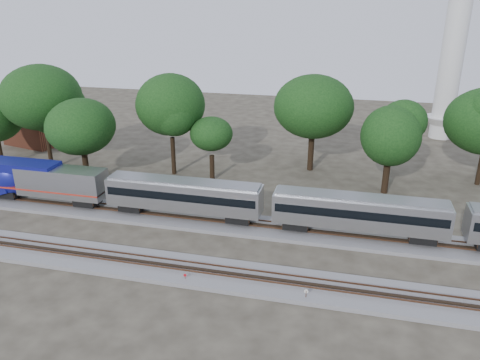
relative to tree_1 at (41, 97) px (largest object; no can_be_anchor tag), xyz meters
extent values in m
plane|color=#383328|center=(28.04, -17.88, -10.38)|extent=(160.00, 160.00, 0.00)
cube|color=slate|center=(28.04, -11.88, -10.18)|extent=(160.00, 5.00, 0.40)
cube|color=brown|center=(28.04, -12.60, -9.73)|extent=(160.00, 0.08, 0.15)
cube|color=brown|center=(28.04, -11.17, -9.73)|extent=(160.00, 0.08, 0.15)
cube|color=slate|center=(28.04, -21.88, -10.18)|extent=(160.00, 5.00, 0.40)
cube|color=brown|center=(28.04, -22.60, -9.73)|extent=(160.00, 0.08, 0.15)
cube|color=brown|center=(28.04, -21.17, -9.73)|extent=(160.00, 0.08, 0.15)
cube|color=#AAACB2|center=(9.96, -11.88, -7.12)|extent=(10.54, 2.98, 3.28)
ellipsoid|color=navy|center=(2.41, -11.88, -7.37)|extent=(5.37, 3.10, 4.57)
cube|color=navy|center=(5.09, -11.88, -5.58)|extent=(8.45, 2.92, 0.99)
cube|color=black|center=(2.91, -11.88, -6.37)|extent=(0.44, 2.29, 1.30)
cube|color=#A9281A|center=(8.77, -11.88, -7.96)|extent=(12.92, 3.02, 0.18)
cube|color=black|center=(2.56, -11.88, -9.20)|extent=(2.58, 2.19, 0.89)
cube|color=black|center=(12.99, -11.88, -9.20)|extent=(2.58, 2.19, 0.89)
cube|color=#AAACB2|center=(24.98, -11.88, -7.27)|extent=(17.30, 2.98, 2.98)
cube|color=black|center=(24.98, -11.88, -6.97)|extent=(16.70, 3.03, 0.89)
cube|color=gray|center=(24.98, -11.88, -5.72)|extent=(16.90, 2.39, 0.35)
cube|color=black|center=(18.72, -11.88, -9.20)|extent=(2.58, 2.19, 0.89)
cube|color=black|center=(31.24, -11.88, -9.20)|extent=(2.58, 2.19, 0.89)
cube|color=#AAACB2|center=(43.67, -11.88, -7.27)|extent=(17.30, 2.98, 2.98)
cube|color=black|center=(43.67, -11.88, -6.97)|extent=(16.70, 3.03, 0.89)
cube|color=gray|center=(43.67, -11.88, -5.72)|extent=(16.90, 2.39, 0.35)
cube|color=black|center=(37.41, -11.88, -9.20)|extent=(2.58, 2.19, 0.89)
cube|color=black|center=(49.93, -11.88, -9.20)|extent=(2.58, 2.19, 0.89)
cylinder|color=#512D19|center=(29.25, -23.49, -10.00)|extent=(0.05, 0.05, 0.77)
cylinder|color=red|center=(29.25, -23.49, -9.65)|extent=(0.27, 0.08, 0.27)
cylinder|color=#512D19|center=(39.77, -23.70, -9.88)|extent=(0.07, 0.07, 1.01)
cylinder|color=silver|center=(39.77, -23.70, -9.43)|extent=(0.36, 0.08, 0.36)
cube|color=#512D19|center=(33.83, -23.14, -10.23)|extent=(0.55, 0.39, 0.30)
cylinder|color=silver|center=(57.66, 30.88, 2.80)|extent=(3.77, 3.77, 26.36)
cone|color=silver|center=(57.66, 30.88, -8.50)|extent=(6.03, 6.03, 3.77)
cube|color=brown|center=(-9.81, 10.43, -8.55)|extent=(10.39, 8.35, 3.66)
cube|color=black|center=(-9.81, 10.43, -6.31)|extent=(10.63, 8.59, 0.82)
cylinder|color=black|center=(-7.80, -0.85, -8.31)|extent=(0.70, 0.70, 4.15)
cylinder|color=black|center=(0.00, 0.00, -7.58)|extent=(0.70, 0.70, 5.60)
ellipsoid|color=black|center=(0.00, 0.00, 0.02)|extent=(10.56, 10.56, 8.98)
cylinder|color=black|center=(8.14, -3.88, -8.30)|extent=(0.70, 0.70, 4.16)
ellipsoid|color=black|center=(8.14, -3.88, -2.65)|extent=(7.85, 7.85, 6.67)
cylinder|color=black|center=(18.32, 1.99, -7.72)|extent=(0.70, 0.70, 5.33)
ellipsoid|color=black|center=(18.32, 1.99, -0.48)|extent=(10.05, 10.05, 8.55)
cylinder|color=black|center=(24.26, 1.03, -8.63)|extent=(0.70, 0.70, 3.50)
ellipsoid|color=black|center=(24.26, 1.03, -3.88)|extent=(6.60, 6.60, 5.61)
cylinder|color=black|center=(36.86, 8.22, -7.88)|extent=(0.70, 0.70, 5.00)
ellipsoid|color=black|center=(36.86, 8.22, -1.10)|extent=(9.42, 9.42, 8.01)
cylinder|color=black|center=(46.97, 1.85, -8.36)|extent=(0.70, 0.70, 4.05)
ellipsoid|color=black|center=(46.97, 1.85, -2.86)|extent=(7.64, 7.64, 6.49)
cylinder|color=black|center=(59.18, 7.74, -8.07)|extent=(0.70, 0.70, 4.63)
camera|label=1|loc=(42.17, -56.18, 12.73)|focal=35.00mm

